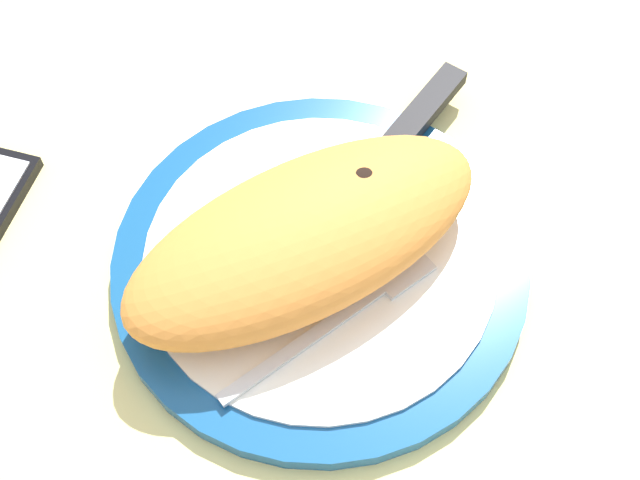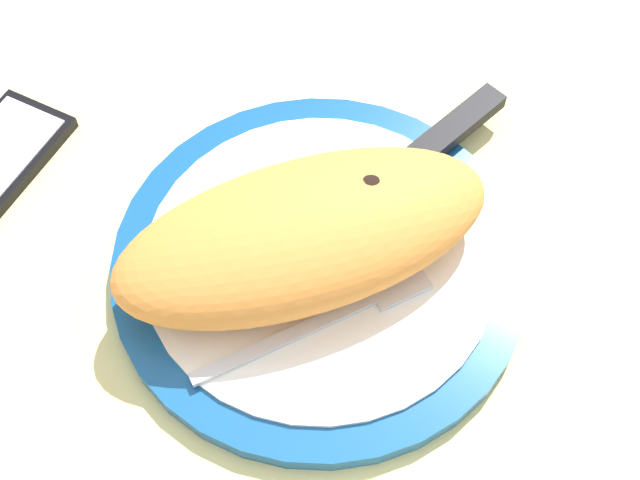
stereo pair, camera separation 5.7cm
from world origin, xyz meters
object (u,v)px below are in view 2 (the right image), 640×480
at_px(plate, 320,262).
at_px(calzone, 304,236).
at_px(fork, 334,316).
at_px(knife, 424,154).

bearing_deg(plate, calzone, -172.64).
height_order(calzone, fork, calzone).
bearing_deg(fork, knife, 48.75).
bearing_deg(knife, fork, -131.25).
bearing_deg(plate, fork, -93.01).
distance_m(plate, fork, 0.05).
relative_size(calzone, knife, 1.25).
bearing_deg(knife, calzone, -148.82).
distance_m(calzone, knife, 0.13).
bearing_deg(calzone, fork, -79.74).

